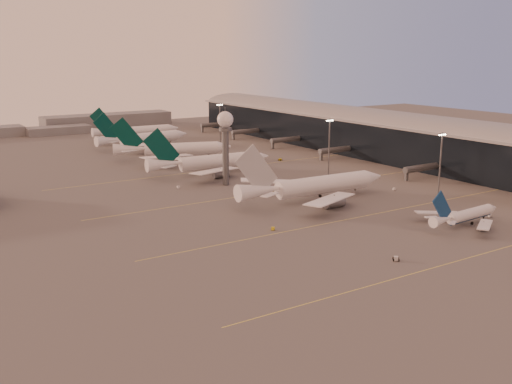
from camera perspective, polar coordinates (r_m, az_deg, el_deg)
ground at (r=150.33m, az=19.24°, el=-8.02°), size 700.00×700.00×0.00m
taxiway_markings at (r=206.91m, az=12.20°, el=-1.76°), size 180.00×185.25×0.02m
terminal at (r=297.01m, az=15.59°, el=4.66°), size 57.00×362.00×23.04m
radar_tower at (r=237.74m, az=-2.94°, el=5.61°), size 6.40×6.40×31.10m
mast_b at (r=221.46m, az=17.14°, el=2.57°), size 3.60×0.56×25.00m
mast_c at (r=256.32m, az=6.98°, el=4.46°), size 3.60×0.56×25.00m
mast_d at (r=328.72m, az=-3.45°, el=6.48°), size 3.60×0.56×25.00m
distant_horizon at (r=427.89m, az=-17.21°, el=6.17°), size 165.00×37.50×9.00m
narrowbody_mid at (r=196.06m, az=19.33°, el=-2.27°), size 33.28×26.51×13.00m
widebody_white at (r=217.02m, az=5.60°, el=0.24°), size 64.08×51.27×22.53m
greentail_a at (r=264.32m, az=-4.31°, el=2.61°), size 59.35×47.78×21.55m
greentail_b at (r=300.38m, az=-7.83°, el=3.82°), size 57.33×45.54×21.63m
greentail_c at (r=341.33m, az=-10.62°, el=4.84°), size 57.94×46.52×21.10m
greentail_d at (r=375.14m, az=-11.25°, el=5.54°), size 55.77×44.98×20.25m
gsv_tug_mid at (r=159.15m, az=13.20°, el=-6.21°), size 4.27×4.14×1.06m
gsv_truck_b at (r=209.06m, az=21.46°, el=-1.97°), size 5.04×2.66×1.93m
gsv_truck_c at (r=180.86m, az=1.66°, el=-3.31°), size 4.85×4.83×2.04m
gsv_catering_b at (r=237.79m, az=13.08°, el=0.60°), size 4.86×3.38×3.65m
gsv_tug_far at (r=238.26m, az=2.21°, el=0.64°), size 2.54×3.69×0.98m
gsv_truck_d at (r=236.64m, az=-7.47°, el=0.60°), size 2.75×5.64×2.18m
gsv_tug_hangar at (r=294.89m, az=2.31°, el=3.11°), size 3.82×2.73×0.99m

